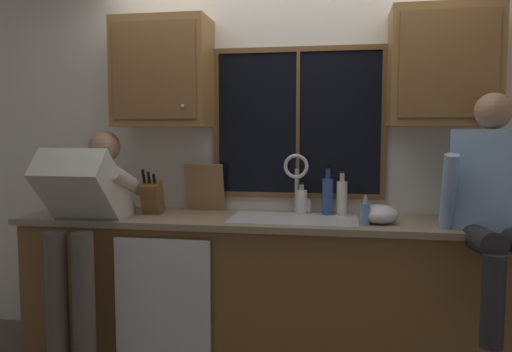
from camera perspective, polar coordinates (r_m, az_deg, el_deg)
name	(u,v)px	position (r m, az deg, el deg)	size (l,w,h in m)	color
back_wall	(286,159)	(3.49, 3.41, 1.92)	(5.69, 0.12, 2.55)	silver
window_glass	(298,123)	(3.41, 4.84, 6.04)	(1.10, 0.02, 0.95)	black
window_frame_top	(299,49)	(3.45, 4.89, 14.26)	(1.17, 0.02, 0.04)	brown
window_frame_bottom	(297,195)	(3.43, 4.76, -2.21)	(1.17, 0.02, 0.04)	brown
window_frame_left	(217,123)	(3.49, -4.54, 6.02)	(0.04, 0.02, 0.95)	brown
window_frame_right	(384,123)	(3.40, 14.45, 5.91)	(0.04, 0.02, 0.95)	brown
window_mullion_center	(298,123)	(3.40, 4.82, 6.05)	(0.02, 0.02, 0.95)	brown
lower_cabinet_run	(279,291)	(3.30, 2.65, -13.04)	(3.29, 0.58, 0.88)	brown
countertop	(279,221)	(3.17, 2.64, -5.22)	(3.35, 0.62, 0.04)	gray
dishwasher_front	(162,299)	(3.15, -10.67, -13.66)	(0.60, 0.02, 0.74)	white
upper_cabinet_left	(163,73)	(3.47, -10.61, 11.51)	(0.64, 0.36, 0.72)	olive
upper_cabinet_right	(443,67)	(3.32, 20.61, 11.58)	(0.64, 0.36, 0.72)	olive
sink	(293,234)	(3.18, 4.30, -6.60)	(0.80, 0.46, 0.21)	#B7B7BC
faucet	(297,176)	(3.31, 4.76, -0.02)	(0.18, 0.09, 0.40)	silver
person_standing	(84,218)	(3.28, -19.08, -4.61)	(0.53, 0.72, 1.47)	#595147
person_sitting_on_counter	(495,199)	(2.97, 25.71, -2.41)	(0.54, 0.66, 1.26)	#262628
knife_block	(152,198)	(3.39, -11.79, -2.46)	(0.12, 0.18, 0.32)	brown
cutting_board	(205,187)	(3.47, -5.89, -1.31)	(0.27, 0.02, 0.33)	#997047
mixing_bowl	(379,214)	(3.08, 13.89, -4.28)	(0.23, 0.23, 0.12)	silver
soap_dispenser	(365,213)	(3.00, 12.37, -4.21)	(0.06, 0.07, 0.18)	#668CCC
bottle_green_glass	(342,197)	(3.31, 9.80, -2.39)	(0.07, 0.07, 0.29)	silver
bottle_tall_clear	(301,201)	(3.35, 5.22, -2.85)	(0.08, 0.08, 0.21)	silver
bottle_amber_small	(328,195)	(3.31, 8.20, -2.22)	(0.07, 0.07, 0.31)	#334C8C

